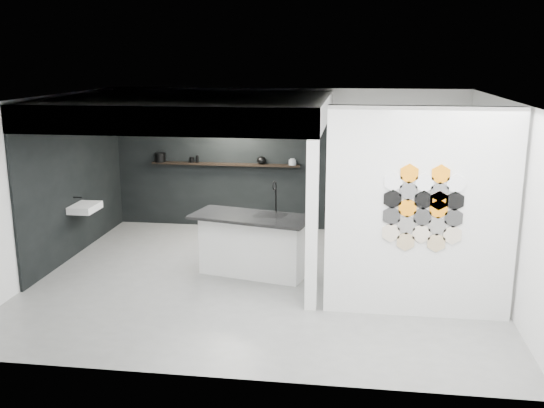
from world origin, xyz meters
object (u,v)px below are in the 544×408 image
at_px(partition_panel, 420,214).
at_px(stockpot, 160,157).
at_px(kettle, 261,160).
at_px(glass_vase, 292,162).
at_px(kitchen_island, 253,244).
at_px(bottle_dark, 197,159).
at_px(wall_basin, 85,208).
at_px(utensil_cup, 192,160).
at_px(glass_bowl, 292,162).

height_order(partition_panel, stockpot, partition_panel).
relative_size(stockpot, kettle, 1.20).
bearing_deg(kettle, stockpot, -156.48).
distance_m(partition_panel, kettle, 4.71).
relative_size(partition_panel, kettle, 15.31).
distance_m(partition_panel, glass_vase, 4.39).
xyz_separation_m(stockpot, glass_vase, (2.69, 0.00, -0.03)).
xyz_separation_m(kitchen_island, bottle_dark, (-1.58, 2.63, 0.88)).
relative_size(wall_basin, bottle_dark, 4.15).
height_order(partition_panel, kitchen_island, partition_panel).
bearing_deg(kitchen_island, utensil_cup, 136.22).
distance_m(wall_basin, glass_vase, 4.00).
bearing_deg(partition_panel, glass_vase, 118.23).
bearing_deg(kitchen_island, kettle, 109.43).
bearing_deg(bottle_dark, glass_vase, 0.00).
height_order(partition_panel, kettle, partition_panel).
distance_m(kettle, bottle_dark, 1.30).
relative_size(partition_panel, glass_vase, 22.44).
bearing_deg(bottle_dark, stockpot, 180.00).
distance_m(glass_bowl, glass_vase, 0.01).
bearing_deg(kettle, partition_panel, -31.62).
distance_m(kitchen_island, glass_bowl, 2.79).
bearing_deg(bottle_dark, utensil_cup, 180.00).
bearing_deg(glass_vase, glass_bowl, 0.00).
relative_size(stockpot, bottle_dark, 1.52).
xyz_separation_m(stockpot, utensil_cup, (0.65, 0.00, -0.04)).
distance_m(partition_panel, utensil_cup, 5.64).
bearing_deg(bottle_dark, kitchen_island, -58.95).
relative_size(kettle, glass_vase, 1.47).
bearing_deg(glass_vase, stockpot, 180.00).
distance_m(kettle, glass_vase, 0.62).
bearing_deg(stockpot, bottle_dark, 0.00).
bearing_deg(wall_basin, kitchen_island, -10.50).
height_order(kitchen_island, kettle, kitchen_island).
bearing_deg(kitchen_island, stockpot, 145.16).
bearing_deg(wall_basin, partition_panel, -18.23).
relative_size(stockpot, utensil_cup, 2.05).
bearing_deg(kitchen_island, bottle_dark, 134.41).
bearing_deg(glass_bowl, glass_vase, 0.00).
height_order(wall_basin, bottle_dark, bottle_dark).
bearing_deg(wall_basin, glass_bowl, 31.35).
height_order(wall_basin, utensil_cup, utensil_cup).
bearing_deg(bottle_dark, kettle, 0.00).
relative_size(wall_basin, kettle, 3.28).
bearing_deg(kettle, glass_bowl, 23.52).
height_order(kettle, glass_vase, kettle).
distance_m(kitchen_island, stockpot, 3.64).
distance_m(glass_bowl, utensil_cup, 2.04).
xyz_separation_m(partition_panel, glass_vase, (-2.08, 3.87, -0.02)).
distance_m(kitchen_island, bottle_dark, 3.20).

